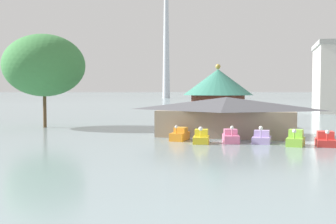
# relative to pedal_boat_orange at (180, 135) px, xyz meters

# --- Properties ---
(pedal_boat_orange) EXTENTS (1.64, 2.87, 1.59)m
(pedal_boat_orange) POSITION_rel_pedal_boat_orange_xyz_m (0.00, 0.00, 0.00)
(pedal_boat_orange) COLOR orange
(pedal_boat_orange) RESTS_ON ground
(pedal_boat_yellow) EXTENTS (1.67, 2.51, 1.68)m
(pedal_boat_yellow) POSITION_rel_pedal_boat_orange_xyz_m (2.49, -1.91, 0.00)
(pedal_boat_yellow) COLOR yellow
(pedal_boat_yellow) RESTS_ON ground
(pedal_boat_pink) EXTENTS (1.95, 3.12, 1.73)m
(pedal_boat_pink) POSITION_rel_pedal_boat_orange_xyz_m (5.18, -0.65, -0.01)
(pedal_boat_pink) COLOR pink
(pedal_boat_pink) RESTS_ON ground
(pedal_boat_lavender) EXTENTS (1.83, 2.50, 1.73)m
(pedal_boat_lavender) POSITION_rel_pedal_boat_orange_xyz_m (8.11, -0.47, -0.04)
(pedal_boat_lavender) COLOR #B299D8
(pedal_boat_lavender) RESTS_ON ground
(pedal_boat_lime) EXTENTS (1.85, 2.65, 1.62)m
(pedal_boat_lime) POSITION_rel_pedal_boat_orange_xyz_m (11.17, -1.73, 0.05)
(pedal_boat_lime) COLOR #8CCC3F
(pedal_boat_lime) RESTS_ON ground
(pedal_boat_red) EXTENTS (1.71, 2.75, 1.55)m
(pedal_boat_red) POSITION_rel_pedal_boat_orange_xyz_m (13.83, -1.17, -0.01)
(pedal_boat_red) COLOR red
(pedal_boat_red) RESTS_ON ground
(boathouse) EXTENTS (15.85, 8.98, 4.30)m
(boathouse) POSITION_rel_pedal_boat_orange_xyz_m (4.17, 5.79, 1.73)
(boathouse) COLOR gray
(boathouse) RESTS_ON ground
(green_roof_pavilion) EXTENTS (9.58, 9.58, 8.63)m
(green_roof_pavilion) POSITION_rel_pedal_boat_orange_xyz_m (1.89, 16.61, 3.97)
(green_roof_pavilion) COLOR brown
(green_roof_pavilion) RESTS_ON ground
(shoreline_tree_tall_left) EXTENTS (10.96, 10.96, 12.57)m
(shoreline_tree_tall_left) POSITION_rel_pedal_boat_orange_xyz_m (-20.80, 10.22, 7.85)
(shoreline_tree_tall_left) COLOR brown
(shoreline_tree_tall_left) RESTS_ON ground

